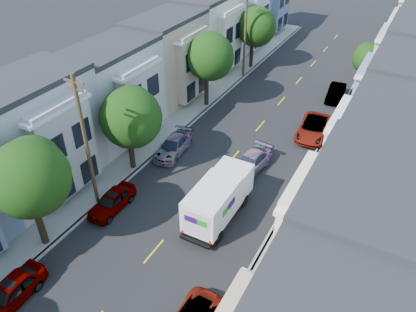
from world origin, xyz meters
TOP-DOWN VIEW (x-y plane):
  - ground at (0.00, 0.00)m, footprint 160.00×160.00m
  - road_slab at (0.00, 15.00)m, footprint 12.00×70.00m
  - curb_left at (-6.05, 15.00)m, footprint 0.30×70.00m
  - curb_right at (6.05, 15.00)m, footprint 0.30×70.00m
  - sidewalk_left at (-7.35, 15.00)m, footprint 2.60×70.00m
  - sidewalk_right at (7.35, 15.00)m, footprint 2.60×70.00m
  - centerline at (0.00, 15.00)m, footprint 0.12×70.00m
  - townhouse_row_left at (-11.15, 15.00)m, footprint 5.00×70.00m
  - townhouse_row_right at (11.15, 15.00)m, footprint 5.00×70.00m
  - tree_b at (-6.30, -2.72)m, footprint 4.70×4.70m
  - tree_c at (-6.30, 6.69)m, footprint 4.70×4.70m
  - tree_d at (-6.30, 19.33)m, footprint 4.70×4.70m
  - tree_e at (-6.30, 31.03)m, footprint 4.70×4.70m
  - tree_far_r at (6.89, 29.64)m, footprint 3.10×3.10m
  - utility_pole_near at (-6.30, 2.00)m, footprint 1.60×0.26m
  - utility_pole_far at (-6.30, 28.00)m, footprint 1.60×0.26m
  - fedex_truck at (2.17, 4.87)m, footprint 2.46×6.40m
  - lead_sedan at (1.89, 10.92)m, footprint 2.61×5.02m
  - parked_left_b at (-4.90, -6.78)m, footprint 1.96×4.66m
  - parked_left_c at (-4.90, 2.00)m, footprint 1.74×4.36m
  - parked_left_d at (-4.90, 10.16)m, footprint 2.38×4.78m
  - parked_right_c at (4.90, 18.67)m, footprint 2.95×5.70m
  - parked_right_d at (4.90, 27.17)m, footprint 1.84×4.49m

SIDE VIEW (x-z plane):
  - ground at x=0.00m, z-range 0.00..0.00m
  - centerline at x=0.00m, z-range -0.01..0.01m
  - townhouse_row_left at x=-11.15m, z-range -4.25..4.25m
  - townhouse_row_right at x=11.15m, z-range -4.25..4.25m
  - road_slab at x=0.00m, z-range 0.00..0.02m
  - curb_left at x=-6.05m, z-range 0.00..0.15m
  - curb_right at x=6.05m, z-range 0.00..0.15m
  - sidewalk_left at x=-7.35m, z-range 0.00..0.15m
  - sidewalk_right at x=7.35m, z-range 0.00..0.15m
  - parked_left_d at x=-4.90m, z-range 0.00..1.38m
  - parked_left_c at x=-4.90m, z-range 0.00..1.40m
  - lead_sedan at x=1.89m, z-range 0.00..1.44m
  - parked_right_d at x=4.90m, z-range 0.00..1.46m
  - parked_left_b at x=-4.90m, z-range 0.00..1.49m
  - parked_right_c at x=4.90m, z-range 0.00..1.54m
  - fedex_truck at x=2.17m, z-range 0.18..3.25m
  - tree_far_r at x=6.89m, z-range 1.22..6.85m
  - tree_c at x=-6.30m, z-range 1.22..8.41m
  - tree_e at x=-6.30m, z-range 1.37..8.85m
  - utility_pole_near at x=-6.30m, z-range 0.15..10.15m
  - utility_pole_far at x=-6.30m, z-range 0.15..10.15m
  - tree_d at x=-6.30m, z-range 1.49..9.23m
  - tree_b at x=-6.30m, z-range 1.55..9.40m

